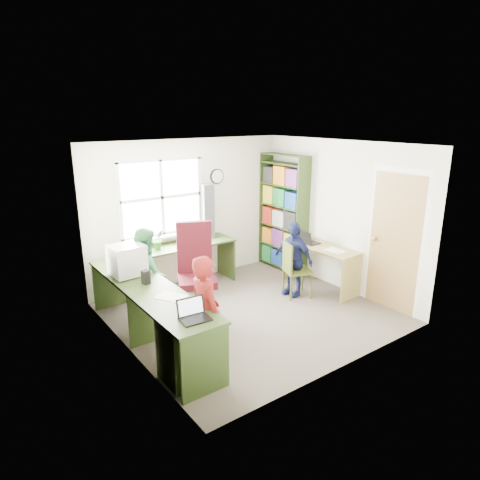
{
  "coord_description": "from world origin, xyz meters",
  "views": [
    {
      "loc": [
        -3.44,
        -4.47,
        2.78
      ],
      "look_at": [
        0.0,
        0.25,
        1.05
      ],
      "focal_mm": 32.0,
      "sensor_mm": 36.0,
      "label": 1
    }
  ],
  "objects": [
    {
      "name": "crt_monitor",
      "position": [
        -1.54,
        0.62,
        0.96
      ],
      "size": [
        0.44,
        0.39,
        0.41
      ],
      "rotation": [
        0.0,
        0.0,
        0.06
      ],
      "color": "silver",
      "rests_on": "l_desk"
    },
    {
      "name": "person_navy",
      "position": [
        0.96,
        0.15,
        0.6
      ],
      "size": [
        0.4,
        0.74,
        1.19
      ],
      "primitive_type": "imported",
      "rotation": [
        0.0,
        0.0,
        -1.4
      ],
      "color": "#161C44",
      "rests_on": "ground"
    },
    {
      "name": "laptop_right",
      "position": [
        1.44,
        0.35,
        0.77
      ],
      "size": [
        0.29,
        0.35,
        0.23
      ],
      "rotation": [
        0.0,
        0.0,
        1.61
      ],
      "color": "black",
      "rests_on": "right_desk"
    },
    {
      "name": "paper_a",
      "position": [
        -1.41,
        -0.33,
        0.75
      ],
      "size": [
        0.36,
        0.4,
        0.0
      ],
      "rotation": [
        0.0,
        0.0,
        0.48
      ],
      "color": "white",
      "rests_on": "l_desk"
    },
    {
      "name": "speaker_b",
      "position": [
        -1.46,
        0.86,
        0.84
      ],
      "size": [
        0.11,
        0.11,
        0.19
      ],
      "rotation": [
        0.0,
        0.0,
        -0.28
      ],
      "color": "black",
      "rests_on": "l_desk"
    },
    {
      "name": "game_box",
      "position": [
        1.5,
        0.52,
        0.75
      ],
      "size": [
        0.41,
        0.41,
        0.07
      ],
      "rotation": [
        0.0,
        0.0,
        0.31
      ],
      "color": "red",
      "rests_on": "right_desk"
    },
    {
      "name": "potted_plant",
      "position": [
        -0.73,
        1.39,
        0.91
      ],
      "size": [
        0.18,
        0.15,
        0.32
      ],
      "primitive_type": "imported",
      "rotation": [
        0.0,
        0.0,
        0.04
      ],
      "color": "#32742E",
      "rests_on": "l_desk"
    },
    {
      "name": "bookshelf",
      "position": [
        1.65,
        1.19,
        1.0
      ],
      "size": [
        0.3,
        1.02,
        2.1
      ],
      "color": "#2E441B",
      "rests_on": "ground"
    },
    {
      "name": "l_desk",
      "position": [
        -1.31,
        -0.28,
        0.46
      ],
      "size": [
        2.38,
        2.95,
        0.75
      ],
      "color": "#2E441B",
      "rests_on": "ground"
    },
    {
      "name": "laptop_left",
      "position": [
        -1.47,
        -0.95,
        0.8
      ],
      "size": [
        0.32,
        0.28,
        0.21
      ],
      "rotation": [
        0.0,
        0.0,
        -0.09
      ],
      "color": "black",
      "rests_on": "l_desk"
    },
    {
      "name": "cd_tower",
      "position": [
        0.26,
        1.52,
        1.21
      ],
      "size": [
        0.21,
        0.2,
        0.91
      ],
      "rotation": [
        0.0,
        0.0,
        -0.21
      ],
      "color": "black",
      "rests_on": "l_desk"
    },
    {
      "name": "person_green",
      "position": [
        -1.23,
        0.75,
        0.66
      ],
      "size": [
        0.61,
        0.72,
        1.31
      ],
      "primitive_type": "imported",
      "rotation": [
        0.0,
        0.0,
        1.38
      ],
      "color": "#317B3E",
      "rests_on": "ground"
    },
    {
      "name": "right_desk",
      "position": [
        1.54,
        0.08,
        0.52
      ],
      "size": [
        0.66,
        1.28,
        0.72
      ],
      "rotation": [
        0.0,
        0.0,
        0.07
      ],
      "color": "#A29451",
      "rests_on": "ground"
    },
    {
      "name": "paper_b",
      "position": [
        1.52,
        -0.19,
        0.72
      ],
      "size": [
        0.22,
        0.31,
        0.0
      ],
      "rotation": [
        0.0,
        0.0,
        -0.01
      ],
      "color": "white",
      "rests_on": "right_desk"
    },
    {
      "name": "swivel_chair",
      "position": [
        -0.64,
        0.42,
        0.58
      ],
      "size": [
        0.82,
        0.82,
        1.34
      ],
      "rotation": [
        0.0,
        0.0,
        -0.42
      ],
      "color": "black",
      "rests_on": "ground"
    },
    {
      "name": "speaker_a",
      "position": [
        -1.48,
        0.21,
        0.84
      ],
      "size": [
        0.1,
        0.1,
        0.17
      ],
      "rotation": [
        0.0,
        0.0,
        0.11
      ],
      "color": "black",
      "rests_on": "l_desk"
    },
    {
      "name": "wooden_chair",
      "position": [
        0.92,
        0.09,
        0.48
      ],
      "size": [
        0.5,
        0.5,
        0.89
      ],
      "rotation": [
        0.0,
        0.0,
        -0.36
      ],
      "color": "#3F4B19",
      "rests_on": "ground"
    },
    {
      "name": "room",
      "position": [
        0.01,
        0.1,
        1.22
      ],
      "size": [
        3.64,
        3.44,
        2.44
      ],
      "color": "#494239",
      "rests_on": "ground"
    },
    {
      "name": "person_red",
      "position": [
        -1.22,
        -0.79,
        0.67
      ],
      "size": [
        0.34,
        0.5,
        1.34
      ],
      "primitive_type": "imported",
      "rotation": [
        0.0,
        0.0,
        1.54
      ],
      "color": "maroon",
      "rests_on": "ground"
    }
  ]
}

